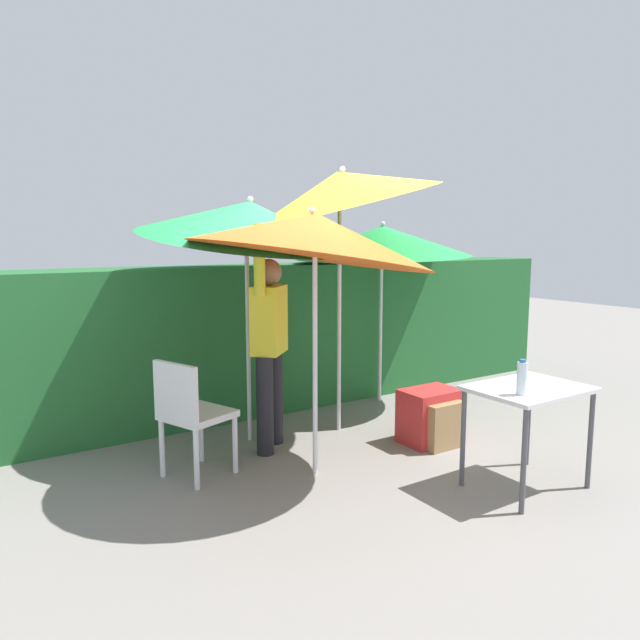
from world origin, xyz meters
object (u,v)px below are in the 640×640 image
Objects in this scene: person_vendor at (269,340)px; bottle_water at (522,378)px; umbrella_orange at (341,189)px; chair_plastic at (190,411)px; crate_cardboard at (438,423)px; folding_table at (528,399)px; cooler_box at (430,416)px; umbrella_yellow at (382,242)px; umbrella_navy at (313,235)px; umbrella_rainbow at (248,221)px.

person_vendor is 2.02m from bottle_water.
chair_plastic is (-1.53, -0.27, -1.67)m from umbrella_orange.
umbrella_orange is 2.28m from chair_plastic.
person_vendor reaches higher than chair_plastic.
folding_table is at bearing -94.29° from crate_cardboard.
cooler_box is 0.12m from crate_cardboard.
umbrella_yellow is 3.91× the size of cooler_box.
umbrella_navy is at bearing 137.53° from folding_table.
umbrella_navy reaches higher than bottle_water.
crate_cardboard is 0.49× the size of folding_table.
umbrella_orange reaches higher than folding_table.
umbrella_rainbow is at bearing 141.32° from crate_cardboard.
umbrella_yellow is 2.61m from folding_table.
umbrella_rainbow reaches higher than umbrella_navy.
bottle_water is (0.19, -1.83, -1.34)m from umbrella_orange.
umbrella_orange is (0.78, -0.24, 0.28)m from umbrella_rainbow.
chair_plastic is (-2.48, -0.87, -1.21)m from umbrella_yellow.
umbrella_rainbow is 1.20× the size of person_vendor.
umbrella_navy is (-1.67, -1.28, 0.06)m from umbrella_yellow.
umbrella_orange is at bearing 43.55° from umbrella_navy.
umbrella_yellow reaches higher than folding_table.
bottle_water is at bearing -104.58° from cooler_box.
umbrella_navy is at bearing -178.83° from cooler_box.
chair_plastic reaches higher than crate_cardboard.
umbrella_navy is 1.91m from folding_table.
folding_table is at bearing 26.16° from bottle_water.
crate_cardboard is at bearing -108.86° from umbrella_yellow.
bottle_water is (0.94, -1.78, -0.09)m from person_vendor.
cooler_box is at bearing 75.42° from bottle_water.
bottle_water is (1.72, -1.56, 0.34)m from chair_plastic.
cooler_box is (2.02, -0.39, -0.28)m from chair_plastic.
umbrella_navy is at bearing -136.45° from umbrella_orange.
cooler_box is (0.49, -0.66, -1.95)m from umbrella_orange.
person_vendor is at bearing 124.78° from folding_table.
umbrella_yellow is 2.00m from cooler_box.
umbrella_navy is at bearing 175.97° from crate_cardboard.
cooler_box is at bearing -10.87° from chair_plastic.
cooler_box is 1.36m from bottle_water.
umbrella_yellow is at bearing 19.25° from chair_plastic.
umbrella_rainbow is 1.08× the size of umbrella_navy.
person_vendor is (-0.03, 0.64, -0.85)m from umbrella_navy.
umbrella_navy is 2.61× the size of folding_table.
umbrella_yellow reaches higher than cooler_box.
crate_cardboard is (1.23, -0.72, -0.74)m from person_vendor.
umbrella_orange is at bearing 103.46° from folding_table.
chair_plastic is 2.26× the size of crate_cardboard.
umbrella_yellow is 0.93× the size of umbrella_navy.
bottle_water is at bearing -153.84° from folding_table.
umbrella_orange is at bearing 10.05° from chair_plastic.
umbrella_navy is 1.11× the size of person_vendor.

